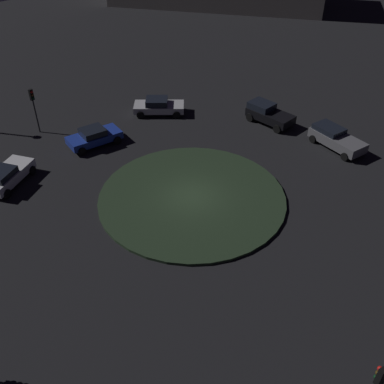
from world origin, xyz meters
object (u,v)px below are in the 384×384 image
at_px(car_white, 6,175).
at_px(car_blue, 94,136).
at_px(car_silver, 159,106).
at_px(traffic_light_north, 33,102).
at_px(car_black, 268,114).
at_px(car_grey, 336,138).

bearing_deg(car_white, car_blue, -26.26).
bearing_deg(car_silver, car_white, -132.51).
height_order(car_blue, traffic_light_north, traffic_light_north).
bearing_deg(car_white, car_black, -47.66).
bearing_deg(car_blue, car_black, -20.06).
distance_m(car_silver, car_black, 9.65).
height_order(car_silver, car_black, car_black).
bearing_deg(car_blue, traffic_light_north, 122.95).
height_order(car_grey, traffic_light_north, traffic_light_north).
xyz_separation_m(car_blue, car_grey, (13.61, -13.24, 0.05)).
bearing_deg(traffic_light_north, car_blue, 13.29).
bearing_deg(car_black, car_blue, -119.99).
bearing_deg(car_silver, traffic_light_north, -161.01).
relative_size(car_blue, car_grey, 0.94).
xyz_separation_m(car_grey, traffic_light_north, (-15.84, 18.11, 1.93)).
distance_m(car_blue, car_silver, 7.21).
distance_m(car_white, car_grey, 24.63).
relative_size(car_blue, car_black, 1.08).
relative_size(car_blue, car_silver, 0.97).
relative_size(car_silver, car_grey, 0.96).
relative_size(car_silver, car_black, 1.11).
bearing_deg(car_grey, car_silver, -146.27).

